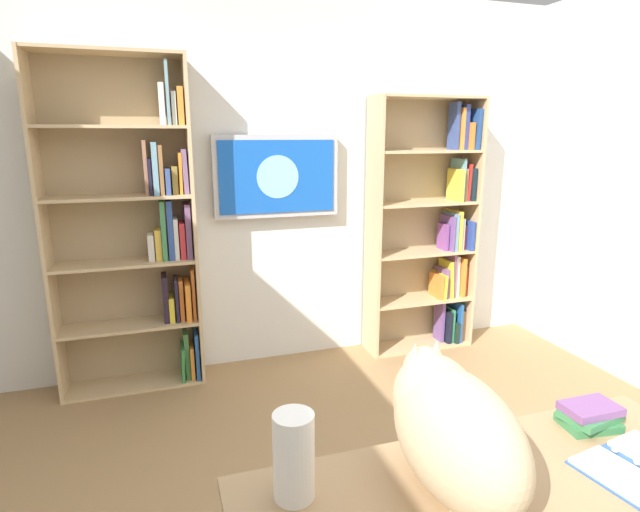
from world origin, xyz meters
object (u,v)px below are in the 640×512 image
object	(u,v)px
bookshelf_right	(140,232)
desk_book_stack	(590,416)
cat	(450,425)
bookshelf_left	(433,232)
paper_towel_roll	(294,456)
wall_mounted_tv	(277,177)
coffee_mug	(481,428)
open_binder	(637,465)

from	to	relation	value
bookshelf_right	desk_book_stack	bearing A→B (deg)	121.55
cat	bookshelf_right	bearing A→B (deg)	-71.22
bookshelf_left	paper_towel_roll	bearing A→B (deg)	52.86
wall_mounted_tv	coffee_mug	distance (m)	2.45
bookshelf_right	wall_mounted_tv	world-z (taller)	bookshelf_right
bookshelf_right	coffee_mug	world-z (taller)	bookshelf_right
bookshelf_left	wall_mounted_tv	xyz separation A→B (m)	(1.24, -0.08, 0.46)
paper_towel_roll	desk_book_stack	distance (m)	1.01
bookshelf_left	coffee_mug	distance (m)	2.57
wall_mounted_tv	paper_towel_roll	world-z (taller)	wall_mounted_tv
wall_mounted_tv	open_binder	distance (m)	2.73
bookshelf_left	wall_mounted_tv	bearing A→B (deg)	-3.77
wall_mounted_tv	open_binder	bearing A→B (deg)	99.60
paper_towel_roll	coffee_mug	xyz separation A→B (m)	(-0.62, -0.05, -0.07)
wall_mounted_tv	desk_book_stack	distance (m)	2.53
bookshelf_left	desk_book_stack	world-z (taller)	bookshelf_left
bookshelf_right	open_binder	world-z (taller)	bookshelf_right
wall_mounted_tv	desk_book_stack	size ratio (longest dim) A/B	4.53
bookshelf_right	wall_mounted_tv	xyz separation A→B (m)	(-0.95, -0.08, 0.33)
bookshelf_left	wall_mounted_tv	distance (m)	1.33
paper_towel_roll	desk_book_stack	bearing A→B (deg)	-179.03
paper_towel_roll	bookshelf_right	bearing A→B (deg)	-79.87
bookshelf_left	bookshelf_right	size ratio (longest dim) A/B	0.90
bookshelf_left	paper_towel_roll	world-z (taller)	bookshelf_left
paper_towel_roll	coffee_mug	bearing A→B (deg)	-175.09
open_binder	desk_book_stack	world-z (taller)	desk_book_stack
open_binder	paper_towel_roll	bearing A→B (deg)	-11.23
bookshelf_left	bookshelf_right	world-z (taller)	bookshelf_right
open_binder	paper_towel_roll	size ratio (longest dim) A/B	1.50
coffee_mug	desk_book_stack	bearing A→B (deg)	174.75
paper_towel_roll	desk_book_stack	xyz separation A→B (m)	(-1.01, -0.02, -0.08)
open_binder	bookshelf_right	bearing A→B (deg)	-61.26
open_binder	coffee_mug	distance (m)	0.43
bookshelf_left	coffee_mug	size ratio (longest dim) A/B	20.61
wall_mounted_tv	open_binder	xyz separation A→B (m)	(-0.44, 2.62, -0.64)
wall_mounted_tv	cat	xyz separation A→B (m)	(0.12, 2.51, -0.46)
paper_towel_roll	bookshelf_left	bearing A→B (deg)	-127.14
open_binder	coffee_mug	world-z (taller)	coffee_mug
bookshelf_left	paper_towel_roll	xyz separation A→B (m)	(1.77, 2.34, -0.06)
coffee_mug	open_binder	bearing A→B (deg)	145.24
open_binder	bookshelf_left	bearing A→B (deg)	-107.53
cat	coffee_mug	bearing A→B (deg)	-146.34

